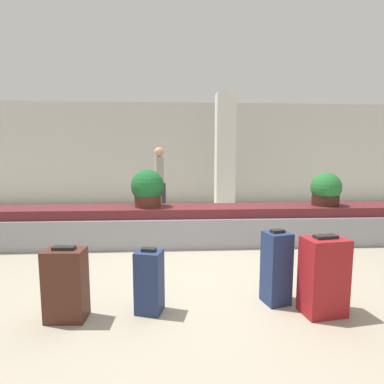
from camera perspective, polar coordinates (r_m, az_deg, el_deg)
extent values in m
plane|color=#9E937F|center=(3.85, 1.39, -16.33)|extent=(18.00, 18.00, 0.00)
cube|color=beige|center=(9.81, -1.56, 7.41)|extent=(18.00, 0.06, 3.20)
cube|color=gray|center=(5.27, 0.00, -7.06)|extent=(8.67, 0.84, 0.49)
cube|color=#5B1E23|center=(5.20, 0.00, -3.60)|extent=(8.32, 0.68, 0.16)
cube|color=silver|center=(8.43, 6.29, 7.45)|extent=(0.52, 0.52, 3.20)
cube|color=navy|center=(3.05, -8.13, -16.55)|extent=(0.29, 0.27, 0.61)
cube|color=black|center=(2.94, -8.24, -10.81)|extent=(0.15, 0.11, 0.03)
cube|color=navy|center=(3.29, 15.75, -13.73)|extent=(0.29, 0.29, 0.74)
cube|color=black|center=(3.18, 15.98, -7.17)|extent=(0.15, 0.11, 0.03)
cube|color=#472319|center=(3.11, -22.90, -15.97)|extent=(0.37, 0.24, 0.67)
cube|color=black|center=(3.00, -23.22, -9.77)|extent=(0.20, 0.09, 0.03)
cube|color=maroon|center=(3.22, 23.77, -14.49)|extent=(0.43, 0.33, 0.75)
cube|color=black|center=(3.11, 24.12, -7.78)|extent=(0.23, 0.13, 0.03)
cylinder|color=#381914|center=(5.78, 24.04, -1.45)|extent=(0.46, 0.46, 0.18)
sphere|color=#236B2D|center=(5.75, 24.15, 0.83)|extent=(0.52, 0.52, 0.52)
cylinder|color=#4C2319|center=(5.20, -8.42, -1.67)|extent=(0.45, 0.45, 0.20)
sphere|color=#195B28|center=(5.17, -8.47, 1.15)|extent=(0.57, 0.57, 0.57)
cylinder|color=#282833|center=(7.66, -6.92, -1.41)|extent=(0.11, 0.11, 0.83)
cylinder|color=#282833|center=(7.65, -5.42, -1.40)|extent=(0.11, 0.11, 0.83)
cube|color=gray|center=(7.58, -6.24, 4.16)|extent=(0.23, 0.35, 0.66)
sphere|color=tan|center=(7.57, -6.29, 7.56)|extent=(0.24, 0.24, 0.24)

